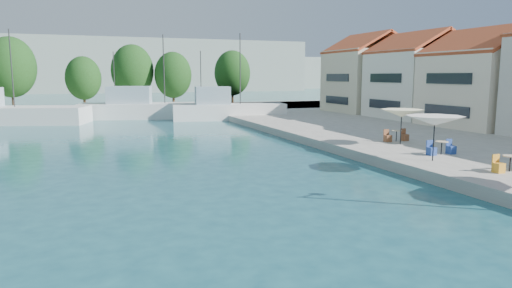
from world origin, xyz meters
name	(u,v)px	position (x,y,z in m)	size (l,w,h in m)	color
quay_right	(495,135)	(22.00, 30.00, 0.30)	(32.00, 92.00, 0.60)	gray
quay_far	(93,111)	(-8.00, 67.00, 0.30)	(90.00, 16.00, 0.60)	gray
hill_west	(8,66)	(-30.00, 160.00, 8.00)	(180.00, 40.00, 16.00)	gray
hill_east	(214,73)	(40.00, 180.00, 6.00)	(140.00, 40.00, 12.00)	gray
building_04	(487,76)	(24.00, 33.00, 5.02)	(9.00, 8.80, 9.20)	#F5E2C4
building_05	(417,74)	(24.00, 42.00, 5.26)	(8.40, 8.80, 9.70)	white
building_06	(368,72)	(24.00, 51.00, 5.50)	(9.00, 8.80, 10.20)	beige
trawler_03	(147,109)	(-2.06, 57.76, 1.07)	(16.88, 7.87, 10.20)	silver
trawler_04	(227,110)	(6.27, 52.88, 1.07)	(13.25, 5.29, 10.20)	silver
tree_04	(11,67)	(-18.03, 71.86, 6.15)	(6.50, 6.50, 9.62)	#3F2B19
tree_05	(83,78)	(-9.01, 70.25, 4.68)	(4.78, 4.78, 7.08)	#3F2B19
tree_06	(132,71)	(-2.37, 70.44, 5.71)	(5.98, 5.98, 8.85)	#3F2B19
tree_07	(173,75)	(3.07, 68.58, 5.11)	(5.28, 5.28, 7.82)	#3F2B19
tree_08	(232,73)	(12.98, 71.63, 5.43)	(5.65, 5.65, 8.36)	#3F2B19
umbrella_white	(435,121)	(7.99, 21.35, 2.73)	(3.00, 3.00, 2.38)	black
umbrella_cream	(402,113)	(10.15, 26.74, 2.64)	(2.72, 2.72, 2.29)	black
cafe_table_01	(510,166)	(9.42, 17.89, 0.89)	(1.82, 0.70, 0.76)	black
cafe_table_02	(441,150)	(9.82, 22.72, 0.89)	(1.82, 0.70, 0.76)	black
cafe_table_03	(396,137)	(10.77, 27.99, 0.89)	(1.82, 0.70, 0.76)	black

